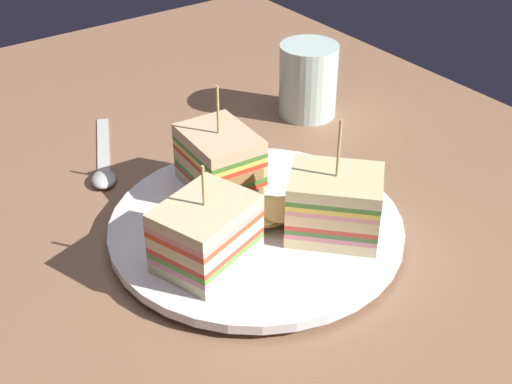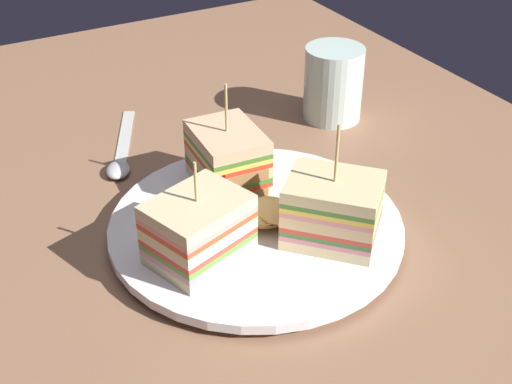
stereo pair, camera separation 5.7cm
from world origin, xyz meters
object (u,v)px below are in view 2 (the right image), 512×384
object	(u,v)px
plate	(256,227)
sandwich_wedge_2	(228,158)
drinking_glass	(333,88)
chip_pile	(270,211)
sandwich_wedge_0	(199,230)
sandwich_wedge_1	(332,210)
spoon	(120,158)

from	to	relation	value
plate	sandwich_wedge_2	xyz separation A→B (cm)	(6.43, -0.66, 3.31)
drinking_glass	plate	bearing A→B (deg)	130.10
plate	drinking_glass	size ratio (longest dim) A/B	3.06
chip_pile	sandwich_wedge_0	bearing A→B (deg)	102.33
sandwich_wedge_2	drinking_glass	xyz separation A→B (cm)	(8.80, -17.42, -0.72)
plate	sandwich_wedge_1	world-z (taller)	sandwich_wedge_1
sandwich_wedge_0	spoon	xyz separation A→B (cm)	(19.42, -0.19, -3.83)
spoon	drinking_glass	distance (cm)	24.34
chip_pile	drinking_glass	distance (cm)	23.13
chip_pile	spoon	xyz separation A→B (cm)	(17.83, 7.06, -2.09)
sandwich_wedge_1	spoon	bearing A→B (deg)	-19.36
sandwich_wedge_0	sandwich_wedge_2	xyz separation A→B (cm)	(8.45, -6.80, 0.03)
spoon	chip_pile	bearing A→B (deg)	46.31
sandwich_wedge_1	drinking_glass	xyz separation A→B (cm)	(20.12, -13.85, -0.76)
sandwich_wedge_0	drinking_glass	world-z (taller)	sandwich_wedge_0
sandwich_wedge_2	spoon	world-z (taller)	sandwich_wedge_2
sandwich_wedge_0	sandwich_wedge_1	bearing A→B (deg)	-33.94
plate	sandwich_wedge_1	distance (cm)	7.28
sandwich_wedge_2	chip_pile	xyz separation A→B (cm)	(-6.87, -0.44, -1.76)
chip_pile	drinking_glass	world-z (taller)	drinking_glass
spoon	sandwich_wedge_2	bearing A→B (deg)	55.81
sandwich_wedge_0	sandwich_wedge_1	size ratio (longest dim) A/B	0.84
plate	spoon	size ratio (longest dim) A/B	1.74
chip_pile	sandwich_wedge_2	bearing A→B (deg)	3.70
plate	spoon	distance (cm)	18.39
sandwich_wedge_0	drinking_glass	bearing A→B (deg)	16.94
sandwich_wedge_0	sandwich_wedge_1	xyz separation A→B (cm)	(-2.86, -10.38, 0.07)
drinking_glass	chip_pile	bearing A→B (deg)	132.71
plate	chip_pile	xyz separation A→B (cm)	(-0.44, -1.11, 1.54)
sandwich_wedge_0	sandwich_wedge_1	distance (cm)	10.77
chip_pile	drinking_glass	bearing A→B (deg)	-47.29
sandwich_wedge_0	sandwich_wedge_2	distance (cm)	10.85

